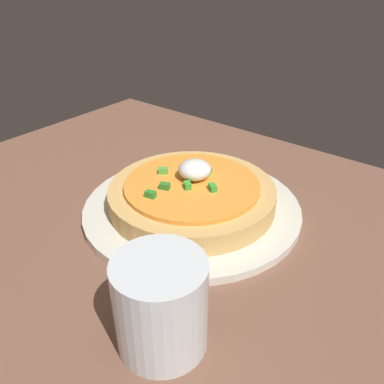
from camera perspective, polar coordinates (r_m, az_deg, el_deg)
dining_table at (r=50.29cm, az=-2.18°, el=-8.52°), size 91.26×72.75×2.30cm
plate at (r=55.34cm, az=0.00°, el=-2.24°), size 29.29×29.29×1.05cm
pizza at (r=54.19cm, az=0.01°, el=-0.25°), size 22.26×22.26×5.95cm
cup_far at (r=36.57cm, az=-4.38°, el=-15.97°), size 8.21×8.21×9.06cm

